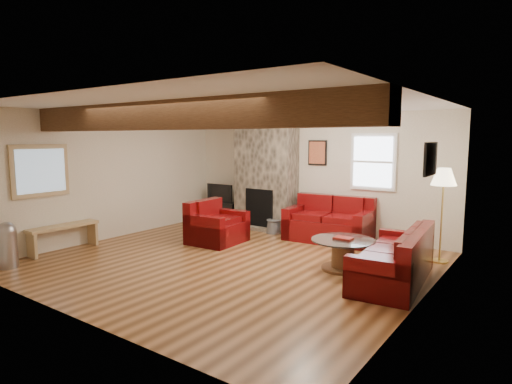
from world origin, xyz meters
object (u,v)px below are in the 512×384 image
Objects in this scene: television at (222,193)px; sofa_three at (393,255)px; armchair_red at (217,222)px; tv_cabinet at (222,211)px; coffee_table at (343,254)px; floor_lamp at (444,182)px; loveseat at (329,219)px.

sofa_three is at bearing -22.46° from television.
television reaches higher than armchair_red.
television reaches higher than tv_cabinet.
coffee_table is at bearing -25.22° from television.
sofa_three reaches higher than tv_cabinet.
armchair_red is at bearing -163.68° from floor_lamp.
floor_lamp reaches higher than coffee_table.
coffee_table is 4.41m from tv_cabinet.
tv_cabinet is 0.62× the size of floor_lamp.
tv_cabinet is at bearing 154.78° from coffee_table.
armchair_red is 1.33× the size of television.
coffee_table reaches higher than tv_cabinet.
floor_lamp reaches higher than tv_cabinet.
coffee_table is (1.01, -1.58, -0.19)m from loveseat.
armchair_red is 0.65× the size of floor_lamp.
floor_lamp is (2.13, -0.28, 0.88)m from loveseat.
loveseat is at bearing 122.55° from coffee_table.
floor_lamp is at bearing 161.51° from sofa_three.
floor_lamp is at bearing -6.52° from television.
coffee_table is at bearing -25.22° from tv_cabinet.
loveseat reaches higher than coffee_table.
television is at bearing 173.48° from floor_lamp.
loveseat is 2.18m from armchair_red.
television reaches higher than coffee_table.
television is (0.00, 0.00, 0.45)m from tv_cabinet.
television is at bearing -118.04° from sofa_three.
loveseat is 2.16× the size of television.
loveseat is 1.70× the size of tv_cabinet.
armchair_red is at bearing -52.34° from tv_cabinet.
sofa_three is 1.20× the size of loveseat.
coffee_table is 4.43m from television.
television is 5.18m from floor_lamp.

